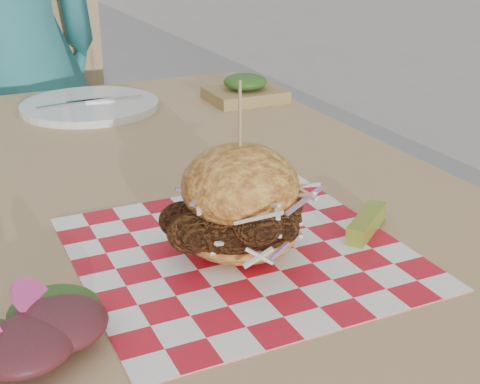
{
  "coord_description": "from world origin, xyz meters",
  "views": [
    {
      "loc": [
        -0.26,
        -0.78,
        1.11
      ],
      "look_at": [
        0.03,
        -0.17,
        0.82
      ],
      "focal_mm": 50.0,
      "sensor_mm": 36.0,
      "label": 1
    }
  ],
  "objects": [
    {
      "name": "place_setting",
      "position": [
        0.02,
        0.5,
        0.76
      ],
      "size": [
        0.27,
        0.27,
        0.02
      ],
      "color": "white",
      "rests_on": "patio_table"
    },
    {
      "name": "paper_liner",
      "position": [
        0.03,
        -0.17,
        0.75
      ],
      "size": [
        0.36,
        0.36,
        0.0
      ],
      "primitive_type": "cube",
      "color": "red",
      "rests_on": "patio_table"
    },
    {
      "name": "patio_chair",
      "position": [
        0.02,
        1.16,
        0.55
      ],
      "size": [
        0.42,
        0.43,
        0.95
      ],
      "rotation": [
        0.0,
        0.0,
        -0.01
      ],
      "color": "tan",
      "rests_on": "ground"
    },
    {
      "name": "pickle_spear",
      "position": [
        0.19,
        -0.19,
        0.76
      ],
      "size": [
        0.09,
        0.08,
        0.02
      ],
      "primitive_type": "cube",
      "rotation": [
        0.0,
        0.0,
        0.66
      ],
      "color": "olive",
      "rests_on": "paper_liner"
    },
    {
      "name": "side_salad",
      "position": [
        -0.22,
        -0.25,
        0.76
      ],
      "size": [
        0.14,
        0.14,
        0.05
      ],
      "color": "#3F1419",
      "rests_on": "patio_table"
    },
    {
      "name": "diner",
      "position": [
        -0.06,
        1.04,
        0.78
      ],
      "size": [
        0.65,
        0.53,
        1.55
      ],
      "primitive_type": "imported",
      "rotation": [
        0.0,
        0.0,
        3.46
      ],
      "color": "teal",
      "rests_on": "ground"
    },
    {
      "name": "patio_table",
      "position": [
        0.02,
        0.09,
        0.67
      ],
      "size": [
        0.8,
        1.2,
        0.75
      ],
      "color": "tan",
      "rests_on": "ground"
    },
    {
      "name": "sandwich",
      "position": [
        0.03,
        -0.17,
        0.81
      ],
      "size": [
        0.17,
        0.17,
        0.2
      ],
      "color": "gold",
      "rests_on": "paper_liner"
    },
    {
      "name": "kraft_tray",
      "position": [
        0.33,
        0.43,
        0.77
      ],
      "size": [
        0.15,
        0.12,
        0.06
      ],
      "color": "olive",
      "rests_on": "patio_table"
    }
  ]
}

